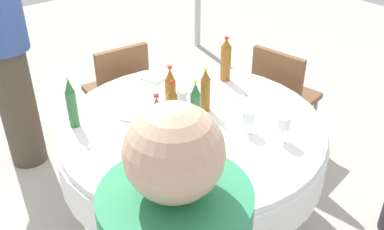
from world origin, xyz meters
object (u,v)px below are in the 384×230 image
at_px(wine_glass_front, 284,123).
at_px(person_east, 6,55).
at_px(bottle_amber_front, 170,89).
at_px(wine_glass_right, 249,117).
at_px(bottle_amber_left, 205,91).
at_px(bottle_green_west, 195,105).
at_px(bottle_amber_east, 226,60).
at_px(plate_mid, 133,111).
at_px(bottle_amber_inner, 157,121).
at_px(bottle_amber_south, 172,106).
at_px(chair_west, 282,93).
at_px(wine_glass_south, 182,97).
at_px(plate_near, 204,167).
at_px(dining_table, 192,143).
at_px(bottle_green_right, 72,103).
at_px(chair_south, 119,87).

distance_m(wine_glass_front, person_east, 1.92).
relative_size(bottle_amber_front, wine_glass_right, 1.99).
bearing_deg(bottle_amber_left, bottle_green_west, -149.03).
height_order(bottle_amber_east, plate_mid, bottle_amber_east).
height_order(bottle_amber_inner, wine_glass_front, bottle_amber_inner).
height_order(bottle_amber_south, chair_west, bottle_amber_south).
bearing_deg(wine_glass_south, plate_near, -116.14).
relative_size(dining_table, bottle_amber_front, 5.65).
height_order(bottle_amber_left, wine_glass_south, bottle_amber_left).
distance_m(bottle_amber_front, chair_west, 1.04).
xyz_separation_m(bottle_amber_front, wine_glass_right, (0.17, -0.48, -0.03)).
relative_size(bottle_amber_left, bottle_amber_east, 0.90).
relative_size(dining_table, person_east, 0.92).
bearing_deg(wine_glass_south, bottle_amber_south, -148.35).
bearing_deg(chair_west, wine_glass_right, -71.65).
height_order(bottle_amber_left, bottle_amber_front, bottle_amber_left).
relative_size(plate_mid, person_east, 0.13).
relative_size(bottle_amber_south, person_east, 0.17).
height_order(dining_table, plate_mid, plate_mid).
height_order(bottle_green_west, person_east, person_east).
bearing_deg(bottle_green_west, plate_mid, 120.80).
xyz_separation_m(plate_mid, person_east, (-0.38, 0.98, 0.12)).
height_order(dining_table, plate_near, plate_near).
xyz_separation_m(dining_table, wine_glass_south, (0.01, 0.11, 0.26)).
height_order(bottle_amber_inner, bottle_green_right, bottle_green_right).
distance_m(dining_table, bottle_amber_front, 0.34).
xyz_separation_m(bottle_amber_front, chair_south, (0.09, 0.79, -0.35)).
xyz_separation_m(wine_glass_front, person_east, (-0.85, 1.72, 0.02)).
bearing_deg(wine_glass_front, wine_glass_south, 114.77).
relative_size(bottle_amber_front, bottle_green_right, 0.88).
relative_size(dining_table, bottle_green_west, 5.47).
height_order(bottle_amber_east, plate_near, bottle_amber_east).
distance_m(bottle_amber_east, person_east, 1.48).
bearing_deg(plate_near, wine_glass_front, -9.11).
height_order(bottle_amber_east, bottle_green_right, bottle_green_right).
relative_size(bottle_amber_south, bottle_green_west, 1.03).
relative_size(bottle_green_west, chair_south, 0.32).
distance_m(bottle_green_right, wine_glass_right, 0.96).
distance_m(bottle_green_right, chair_west, 1.58).
height_order(bottle_green_west, chair_south, bottle_green_west).
height_order(bottle_amber_left, plate_mid, bottle_amber_left).
xyz_separation_m(bottle_green_right, chair_south, (0.63, 0.61, -0.36)).
bearing_deg(bottle_amber_inner, person_east, 103.94).
bearing_deg(bottle_amber_inner, bottle_amber_left, 13.44).
xyz_separation_m(bottle_amber_front, chair_west, (0.98, -0.04, -0.35)).
bearing_deg(bottle_amber_left, wine_glass_front, -76.96).
relative_size(bottle_amber_south, wine_glass_front, 1.93).
bearing_deg(dining_table, wine_glass_right, -55.70).
distance_m(bottle_amber_front, plate_mid, 0.26).
height_order(bottle_amber_inner, wine_glass_south, bottle_amber_inner).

